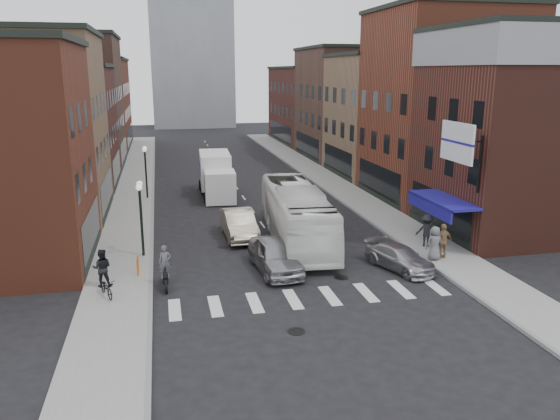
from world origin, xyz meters
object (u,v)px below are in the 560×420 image
Objects in this scene: billboard_sign at (459,143)px; box_truck at (216,176)px; transit_bus at (296,214)px; curb_car at (400,258)px; sedan_left_far at (239,224)px; ped_right_c at (435,243)px; bike_rack at (138,266)px; parked_bicycle at (106,288)px; ped_right_a at (427,231)px; sedan_left_near at (275,256)px; streetlamp_near at (140,205)px; ped_left_solo at (102,268)px; motorcycle_rider at (165,268)px; streetlamp_far at (145,162)px; ped_right_b at (443,241)px.

billboard_sign is 0.48× the size of box_truck.
curb_car is (3.98, -5.68, -1.05)m from transit_bus.
ped_right_c is (9.27, -6.59, 0.23)m from sedan_left_far.
sedan_left_far reaches higher than bike_rack.
parked_bicycle is at bearing -143.14° from transit_bus.
box_truck reaches higher than transit_bus.
sedan_left_far is 10.87m from ped_right_a.
ped_right_a is (-0.52, 1.72, -5.08)m from billboard_sign.
sedan_left_far is at bearing 94.12° from sedan_left_near.
streetlamp_near is 0.86× the size of sedan_left_near.
motorcycle_rider is at bearing 174.95° from ped_left_solo.
streetlamp_near is 0.35× the size of transit_bus.
streetlamp_far is (0.00, 14.00, 0.00)m from streetlamp_near.
parked_bicycle is 16.87m from ped_right_b.
streetlamp_near reaches higher than ped_right_b.
parked_bicycle is at bearing -105.39° from streetlamp_near.
parked_bicycle is at bearing 105.57° from ped_left_solo.
bike_rack is (-0.20, -16.70, -2.36)m from streetlamp_far.
ped_right_b is 0.57m from ped_right_c.
ped_right_c is (2.14, 0.54, 0.45)m from curb_car.
ped_right_b reaches higher than sedan_left_far.
streetlamp_far is 18.20m from ped_left_solo.
sedan_left_near is at bearing 151.24° from curb_car.
ped_left_solo is at bearing -95.40° from streetlamp_far.
parked_bicycle is at bearing -174.23° from billboard_sign.
ped_left_solo is at bearing 179.55° from sedan_left_near.
billboard_sign is 17.14m from bike_rack.
streetlamp_near reaches higher than box_truck.
sedan_left_far reaches higher than curb_car.
motorcycle_rider is (1.10, -4.47, -1.96)m from streetlamp_near.
motorcycle_rider is at bearing 160.86° from curb_car.
sedan_left_far is (-10.46, 6.12, -5.32)m from billboard_sign.
streetlamp_near is 7.61m from sedan_left_near.
sedan_left_near is 9.17m from ped_right_a.
ped_right_c is (-1.19, -0.47, -5.09)m from billboard_sign.
motorcycle_rider is 0.43× the size of sedan_left_near.
ped_left_solo is at bearing -11.68° from ped_right_b.
box_truck reaches higher than ped_right_b.
sedan_left_near is 8.36m from ped_right_c.
bike_rack is 0.17× the size of sedan_left_near.
billboard_sign reaches higher than sedan_left_near.
ped_left_solo is at bearing 79.99° from parked_bicycle.
sedan_left_far is 9.82m from ped_left_solo.
billboard_sign is 4.62× the size of bike_rack.
curb_car is 14.37m from ped_left_solo.
ped_right_a is 1.01× the size of ped_right_c.
ped_right_c is (-0.55, -0.13, -0.04)m from ped_right_b.
motorcycle_rider is at bearing -138.93° from transit_bus.
motorcycle_rider is 1.09× the size of ped_right_b.
sedan_left_far is 11.76m from ped_right_b.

